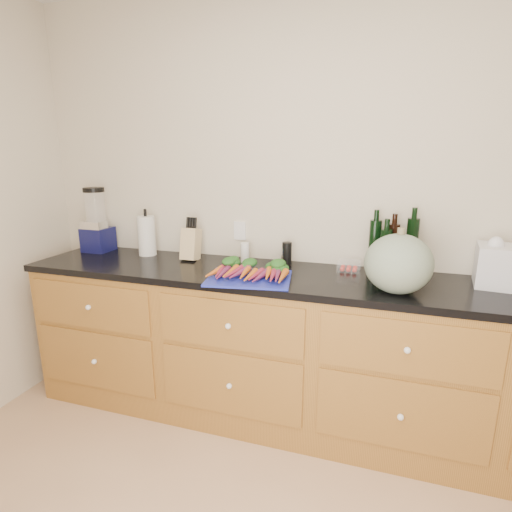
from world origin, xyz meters
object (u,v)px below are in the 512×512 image
(tomato_box, at_px, (349,266))
(carrots, at_px, (251,271))
(cutting_board, at_px, (249,278))
(blender_appliance, at_px, (97,224))
(squash, at_px, (398,264))
(paper_towel, at_px, (147,236))
(knife_block, at_px, (191,244))

(tomato_box, bearing_deg, carrots, -149.90)
(cutting_board, height_order, blender_appliance, blender_appliance)
(cutting_board, relative_size, blender_appliance, 1.01)
(cutting_board, xyz_separation_m, squash, (0.77, 0.02, 0.14))
(carrots, distance_m, tomato_box, 0.59)
(cutting_board, xyz_separation_m, tomato_box, (0.51, 0.33, 0.02))
(squash, bearing_deg, carrots, 178.70)
(cutting_board, relative_size, paper_towel, 1.69)
(squash, distance_m, blender_appliance, 2.03)
(blender_appliance, bearing_deg, paper_towel, 0.35)
(paper_towel, bearing_deg, squash, -10.67)
(carrots, distance_m, paper_towel, 0.90)
(paper_towel, xyz_separation_m, knife_block, (0.34, -0.02, -0.03))
(carrots, xyz_separation_m, tomato_box, (0.51, 0.30, -0.00))
(cutting_board, xyz_separation_m, blender_appliance, (-1.24, 0.32, 0.19))
(blender_appliance, bearing_deg, cutting_board, -14.35)
(cutting_board, bearing_deg, squash, 1.24)
(paper_towel, bearing_deg, blender_appliance, -179.65)
(paper_towel, height_order, knife_block, paper_towel)
(blender_appliance, bearing_deg, squash, -8.52)
(cutting_board, bearing_deg, carrots, 90.00)
(cutting_board, relative_size, knife_block, 2.20)
(blender_appliance, relative_size, paper_towel, 1.68)
(tomato_box, bearing_deg, knife_block, -178.30)
(cutting_board, distance_m, tomato_box, 0.61)
(knife_block, relative_size, tomato_box, 1.55)
(carrots, distance_m, knife_block, 0.57)
(cutting_board, distance_m, blender_appliance, 1.30)
(carrots, relative_size, tomato_box, 3.31)
(squash, bearing_deg, cutting_board, -178.76)
(squash, xyz_separation_m, paper_towel, (-1.61, 0.30, -0.01))
(cutting_board, relative_size, carrots, 1.03)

